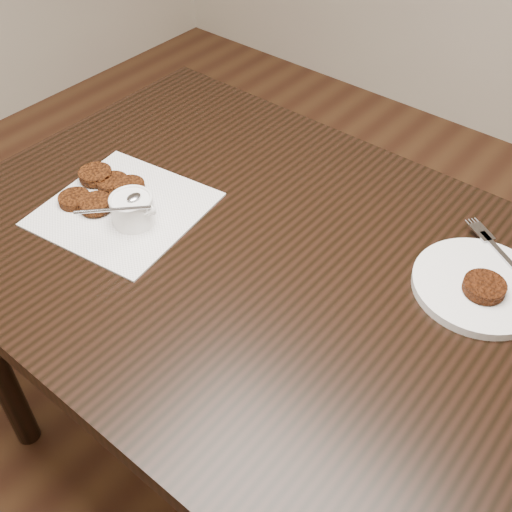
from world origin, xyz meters
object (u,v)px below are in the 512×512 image
(sauce_ramekin, at_px, (130,197))
(plate_with_patty, at_px, (481,282))
(napkin, at_px, (124,209))
(table, at_px, (280,387))

(sauce_ramekin, relative_size, plate_with_patty, 0.51)
(napkin, relative_size, sauce_ramekin, 2.49)
(table, bearing_deg, sauce_ramekin, -162.83)
(napkin, bearing_deg, table, 12.94)
(table, distance_m, napkin, 0.51)
(table, xyz_separation_m, sauce_ramekin, (-0.29, -0.09, 0.44))
(sauce_ramekin, bearing_deg, napkin, 163.78)
(table, relative_size, sauce_ramekin, 11.50)
(napkin, xyz_separation_m, plate_with_patty, (0.63, 0.24, 0.01))
(table, bearing_deg, napkin, -167.06)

